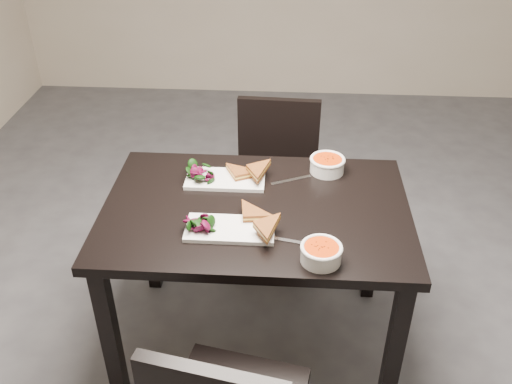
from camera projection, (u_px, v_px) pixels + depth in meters
The scene contains 13 objects.
ground at pixel (333, 290), 2.88m from camera, with size 5.00×5.00×0.00m, color #47474C.
table at pixel (256, 227), 2.25m from camera, with size 1.20×0.80×0.75m.
chair_far at pixel (276, 173), 2.91m from camera, with size 0.44×0.44×0.85m.
plate_near at pixel (230, 229), 2.06m from camera, with size 0.33×0.16×0.02m, color white.
sandwich_near at pixel (248, 220), 2.05m from camera, with size 0.16×0.12×0.05m, color #9C5520, non-canonical shape.
salad_near at pixel (203, 221), 2.05m from camera, with size 0.10×0.09×0.04m, color black, non-canonical shape.
soup_bowl_near at pixel (321, 252), 1.91m from camera, with size 0.15×0.15×0.07m.
cutlery_near at pixel (295, 242), 2.01m from camera, with size 0.18×0.02×0.00m, color silver.
plate_far at pixel (225, 179), 2.35m from camera, with size 0.33×0.16×0.02m, color white.
sandwich_far at pixel (240, 175), 2.31m from camera, with size 0.16×0.12×0.05m, color #9C5520, non-canonical shape.
salad_far at pixel (201, 172), 2.34m from camera, with size 0.10×0.09×0.05m, color black, non-canonical shape.
soup_bowl_far at pixel (327, 164), 2.40m from camera, with size 0.15×0.15×0.07m.
cutlery_far at pixel (291, 180), 2.36m from camera, with size 0.18×0.02×0.00m, color silver.
Camera 1 is at (-0.26, -2.15, 2.01)m, focal length 39.49 mm.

